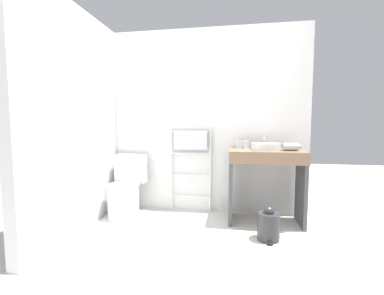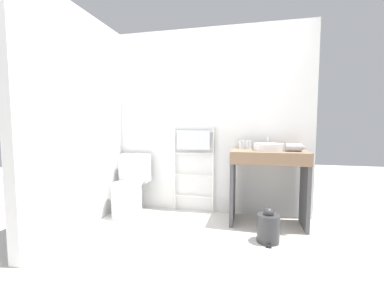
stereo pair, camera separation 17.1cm
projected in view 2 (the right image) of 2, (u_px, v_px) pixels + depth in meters
The scene contains 12 objects.
ground_plane at pixel (177, 265), 2.09m from camera, with size 12.00×12.00×0.00m, color silver.
wall_back at pixel (207, 122), 3.36m from camera, with size 2.63×0.12×2.36m, color white.
wall_side at pixel (88, 121), 2.92m from camera, with size 0.12×2.02×2.36m, color white.
toilet at pixel (129, 190), 3.26m from camera, with size 0.39×0.53×0.77m.
towel_radiator at pixel (193, 150), 3.32m from camera, with size 0.54×0.06×1.10m.
vanity_counter at pixel (268, 176), 2.90m from camera, with size 0.83×0.50×0.85m.
sink_basin at pixel (269, 147), 2.90m from camera, with size 0.33×0.33×0.08m.
faucet at pixel (268, 142), 3.07m from camera, with size 0.02×0.10×0.14m.
cup_near_wall at pixel (242, 145), 3.10m from camera, with size 0.07×0.07×0.10m.
cup_near_edge at pixel (248, 145), 3.06m from camera, with size 0.06×0.06×0.10m.
hair_dryer at pixel (294, 147), 2.79m from camera, with size 0.21×0.18×0.09m.
trash_bin at pixel (268, 227), 2.49m from camera, with size 0.22×0.25×0.34m.
Camera 2 is at (0.57, -1.92, 1.14)m, focal length 24.00 mm.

